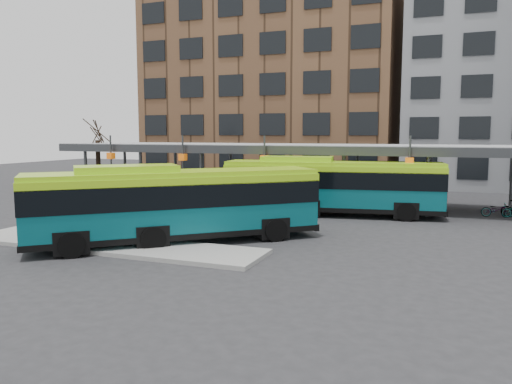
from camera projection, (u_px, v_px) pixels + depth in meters
The scene contains 8 objects.
ground at pixel (252, 243), 22.53m from camera, with size 120.00×120.00×0.00m, color #28282B.
boarding_island at pixel (110, 245), 21.71m from camera, with size 14.00×3.00×0.18m, color gray.
canopy at pixel (321, 148), 34.01m from camera, with size 40.00×6.53×4.80m.
tree at pixel (98, 165), 39.82m from camera, with size 1.64×1.64×5.60m.
building_brick at pixel (275, 78), 54.47m from camera, with size 26.00×14.00×22.00m, color brown.
bus_front at pixel (175, 202), 22.33m from camera, with size 11.42×10.66×3.56m.
bus_rear at pixel (331, 185), 30.04m from camera, with size 13.08×4.65×3.53m.
pedestrian at pixel (71, 219), 22.38m from camera, with size 0.68×0.78×1.78m.
Camera 1 is at (8.15, -20.55, 4.91)m, focal length 35.00 mm.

